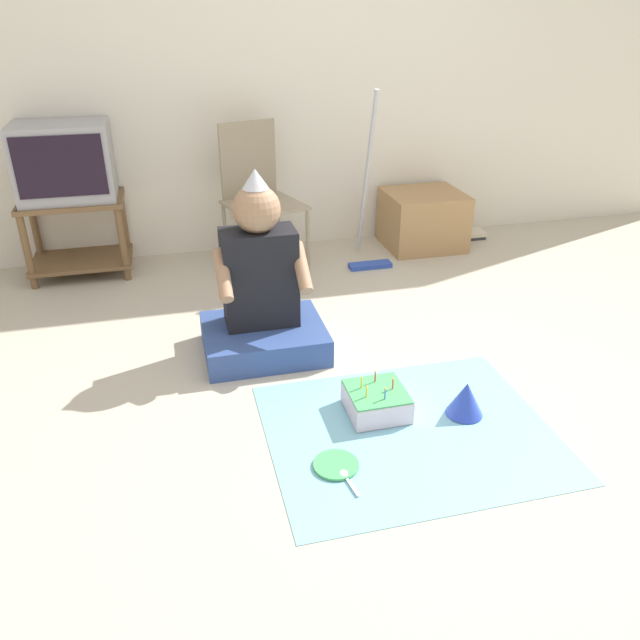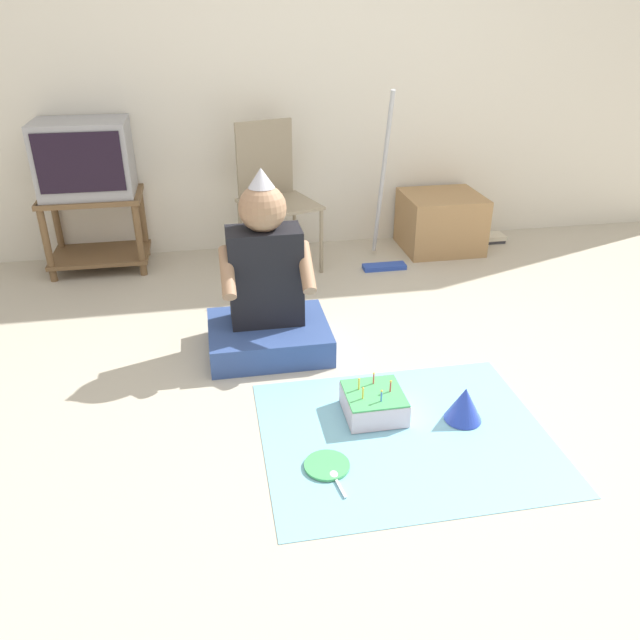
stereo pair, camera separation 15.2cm
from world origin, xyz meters
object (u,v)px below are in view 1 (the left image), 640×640
Objects in this scene: paper_plate at (336,465)px; party_hat_blue at (466,398)px; tv at (64,162)px; person_seated at (261,296)px; dust_mop at (368,219)px; folding_chair at (257,189)px; book_pile at (473,234)px; birthday_cake at (376,401)px; cardboard_box_stack at (423,220)px.

party_hat_blue is at bearing 17.10° from paper_plate.
tv reaches higher than person_seated.
party_hat_blue is at bearing -94.08° from dust_mop.
folding_chair is at bearing 106.73° from party_hat_blue.
person_seated is at bearing -144.93° from book_pile.
paper_plate is (1.07, -2.20, -0.70)m from tv.
dust_mop is 7.07× the size of party_hat_blue.
dust_mop is 2.07m from paper_plate.
person_seated reaches higher than book_pile.
folding_chair is at bearing -175.46° from book_pile.
dust_mop is 1.28m from person_seated.
dust_mop is 1.70m from birthday_cake.
person_seated is at bearing -52.58° from tv.
party_hat_blue is 0.91× the size of paper_plate.
tv reaches higher than folding_chair.
dust_mop is 6.40× the size of paper_plate.
dust_mop is at bearing 48.21° from person_seated.
paper_plate is (-0.05, -2.07, -0.50)m from folding_chair.
person_seated is 1.08m from party_hat_blue.
person_seated reaches higher than party_hat_blue.
dust_mop is at bearing 68.82° from paper_plate.
cardboard_box_stack is at bearing -172.27° from book_pile.
birthday_cake reaches higher than book_pile.
person_seated is at bearing 133.83° from party_hat_blue.
birthday_cake is at bearing -83.38° from folding_chair.
book_pile is 0.96× the size of party_hat_blue.
tv is 3.63× the size of book_pile.
cardboard_box_stack is 3.46× the size of book_pile.
person_seated is at bearing -98.48° from folding_chair.
folding_chair is 1.74× the size of cardboard_box_stack.
dust_mop reaches higher than person_seated.
paper_plate is (-0.62, -0.19, -0.07)m from party_hat_blue.
dust_mop is 4.52× the size of birthday_cake.
birthday_cake reaches higher than party_hat_blue.
dust_mop is 1.74m from party_hat_blue.
book_pile is at bearing 17.45° from dust_mop.
cardboard_box_stack is at bearing 60.28° from paper_plate.
tv is 2.70m from party_hat_blue.
tv is 1.05× the size of cardboard_box_stack.
dust_mop is at bearing -154.49° from cardboard_box_stack.
dust_mop reaches higher than cardboard_box_stack.
book_pile is at bearing 7.73° from cardboard_box_stack.
tv is 0.60× the size of person_seated.
dust_mop reaches higher than tv.
tv is 2.81m from book_pile.
tv is 2.41m from birthday_cake.
tv is 2.55m from paper_plate.
dust_mop is 1.23× the size of person_seated.
folding_chair is 1.15m from person_seated.
cardboard_box_stack is 0.55m from dust_mop.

